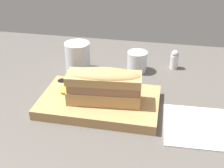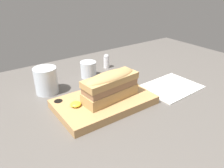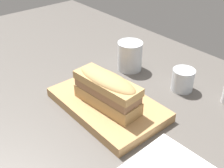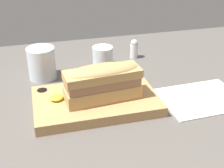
% 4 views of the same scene
% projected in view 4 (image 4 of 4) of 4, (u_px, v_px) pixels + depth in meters
% --- Properties ---
extents(dining_table, '(1.73, 1.02, 0.02)m').
position_uv_depth(dining_table, '(84.00, 117.00, 0.76)').
color(dining_table, '#56514C').
rests_on(dining_table, ground).
extents(serving_board, '(0.30, 0.19, 0.03)m').
position_uv_depth(serving_board, '(95.00, 101.00, 0.78)').
color(serving_board, tan).
rests_on(serving_board, dining_table).
extents(sandwich, '(0.19, 0.08, 0.09)m').
position_uv_depth(sandwich, '(103.00, 81.00, 0.74)').
color(sandwich, tan).
rests_on(sandwich, serving_board).
extents(mustard_dollop, '(0.03, 0.03, 0.01)m').
position_uv_depth(mustard_dollop, '(56.00, 97.00, 0.75)').
color(mustard_dollop, yellow).
rests_on(mustard_dollop, serving_board).
extents(water_glass, '(0.08, 0.08, 0.09)m').
position_uv_depth(water_glass, '(42.00, 65.00, 0.90)').
color(water_glass, silver).
rests_on(water_glass, dining_table).
extents(wine_glass, '(0.06, 0.06, 0.06)m').
position_uv_depth(wine_glass, '(103.00, 58.00, 0.97)').
color(wine_glass, silver).
rests_on(wine_glass, dining_table).
extents(napkin, '(0.21, 0.17, 0.00)m').
position_uv_depth(napkin, '(201.00, 99.00, 0.81)').
color(napkin, white).
rests_on(napkin, dining_table).
extents(salt_shaker, '(0.03, 0.03, 0.06)m').
position_uv_depth(salt_shaker, '(134.00, 48.00, 1.03)').
color(salt_shaker, white).
rests_on(salt_shaker, dining_table).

